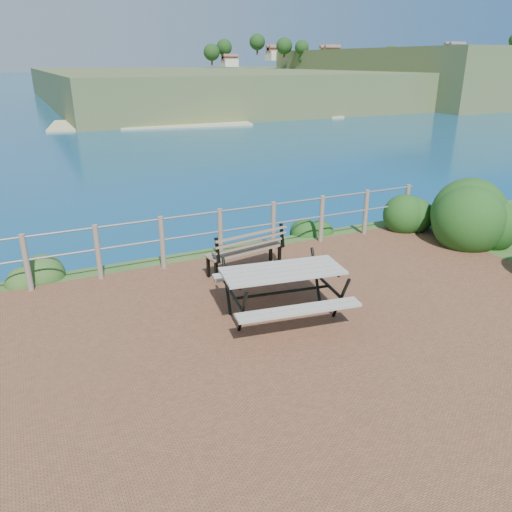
{
  "coord_description": "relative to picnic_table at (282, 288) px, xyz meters",
  "views": [
    {
      "loc": [
        -3.3,
        -5.18,
        3.64
      ],
      "look_at": [
        -0.13,
        1.47,
        0.75
      ],
      "focal_mm": 35.0,
      "sensor_mm": 36.0,
      "label": 1
    }
  ],
  "objects": [
    {
      "name": "ground",
      "position": [
        0.04,
        -0.75,
        -0.48
      ],
      "size": [
        10.0,
        7.0,
        0.12
      ],
      "primitive_type": "cube",
      "color": "brown",
      "rests_on": "ground"
    },
    {
      "name": "ocean",
      "position": [
        0.04,
        199.25,
        -0.48
      ],
      "size": [
        1200.0,
        1200.0,
        0.0
      ],
      "primitive_type": "plane",
      "color": "#156B7E",
      "rests_on": "ground"
    },
    {
      "name": "safety_railing",
      "position": [
        0.04,
        2.6,
        0.09
      ],
      "size": [
        9.4,
        0.1,
        1.0
      ],
      "color": "#6B5B4C",
      "rests_on": "ground"
    },
    {
      "name": "distant_bay",
      "position": [
        173.11,
        201.86,
        -2.01
      ],
      "size": [
        290.0,
        232.36,
        24.0
      ],
      "color": "#445A2D",
      "rests_on": "ground"
    },
    {
      "name": "picnic_table",
      "position": [
        0.0,
        0.0,
        0.0
      ],
      "size": [
        1.87,
        1.54,
        0.75
      ],
      "rotation": [
        0.0,
        0.0,
        -0.15
      ],
      "color": "gray",
      "rests_on": "ground"
    },
    {
      "name": "park_bench",
      "position": [
        0.2,
        1.81,
        0.07
      ],
      "size": [
        1.53,
        0.61,
        0.84
      ],
      "rotation": [
        0.0,
        0.0,
        0.16
      ],
      "color": "brown",
      "rests_on": "ground"
    },
    {
      "name": "shrub_right_front",
      "position": [
        5.4,
        0.98,
        -0.48
      ],
      "size": [
        1.58,
        1.58,
        2.23
      ],
      "primitive_type": "ellipsoid",
      "color": "#194414",
      "rests_on": "ground"
    },
    {
      "name": "shrub_right_edge",
      "position": [
        4.62,
        2.62,
        -0.48
      ],
      "size": [
        1.02,
        1.02,
        1.46
      ],
      "primitive_type": "ellipsoid",
      "color": "#194414",
      "rests_on": "ground"
    },
    {
      "name": "shrub_lip_west",
      "position": [
        -3.32,
        3.1,
        -0.48
      ],
      "size": [
        0.8,
        0.8,
        0.55
      ],
      "primitive_type": "ellipsoid",
      "color": "#2C5921",
      "rests_on": "ground"
    },
    {
      "name": "shrub_lip_east",
      "position": [
        2.5,
        3.32,
        -0.48
      ],
      "size": [
        0.78,
        0.78,
        0.53
      ],
      "primitive_type": "ellipsoid",
      "color": "#194414",
      "rests_on": "ground"
    }
  ]
}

